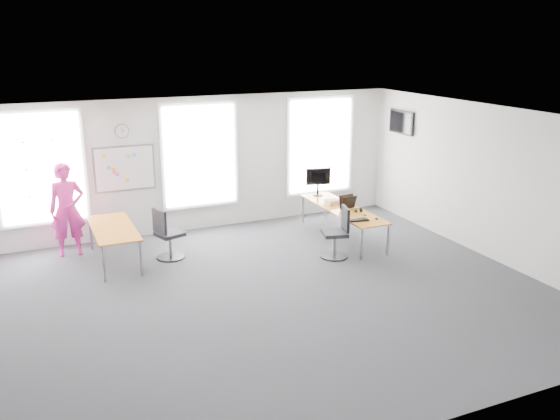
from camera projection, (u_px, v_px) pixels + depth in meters
name	position (u px, v px, depth m)	size (l,w,h in m)	color
floor	(253.00, 298.00, 10.02)	(10.00, 10.00, 0.00)	#2A2A2F
ceiling	(250.00, 120.00, 9.17)	(10.00, 10.00, 0.00)	white
wall_back	(187.00, 165.00, 13.10)	(10.00, 10.00, 0.00)	silver
wall_front	(392.00, 316.00, 6.08)	(10.00, 10.00, 0.00)	silver
wall_right	(491.00, 183.00, 11.53)	(10.00, 10.00, 0.00)	silver
window_left	(41.00, 168.00, 11.86)	(1.60, 0.06, 2.20)	white
window_mid	(200.00, 155.00, 13.14)	(1.60, 0.06, 2.20)	white
window_right	(320.00, 146.00, 14.30)	(1.60, 0.06, 2.20)	white
desk_right	(343.00, 210.00, 12.84)	(0.73, 2.74, 0.67)	orange
desk_left	(113.00, 230.00, 11.41)	(0.78, 1.95, 0.71)	orange
chair_right	(338.00, 235.00, 11.74)	(0.57, 0.57, 1.03)	black
chair_left	(167.00, 237.00, 11.65)	(0.60, 0.59, 1.04)	black
person	(67.00, 210.00, 11.74)	(0.69, 0.45, 1.88)	#CF2382
whiteboard	(125.00, 169.00, 12.54)	(1.20, 0.03, 0.90)	silver
wall_clock	(122.00, 131.00, 12.31)	(0.30, 0.30, 0.04)	gray
tv	(402.00, 122.00, 13.91)	(0.06, 0.90, 0.55)	black
keyboard	(358.00, 220.00, 11.95)	(0.45, 0.16, 0.02)	black
mouse	(376.00, 219.00, 12.01)	(0.07, 0.11, 0.04)	black
lens_cap	(365.00, 215.00, 12.29)	(0.07, 0.07, 0.01)	black
headphones	(358.00, 210.00, 12.50)	(0.16, 0.09, 0.09)	black
laptop_sleeve	(348.00, 202.00, 12.74)	(0.37, 0.23, 0.30)	black
paper_stack	(332.00, 202.00, 13.10)	(0.29, 0.22, 0.10)	beige
monitor	(318.00, 179.00, 13.73)	(0.58, 0.24, 0.64)	black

